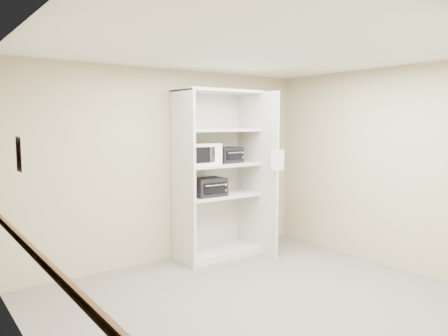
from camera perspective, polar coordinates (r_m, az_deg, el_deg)
floor at (r=4.96m, az=5.07°, el=-17.27°), size 4.50×4.00×0.01m
ceiling at (r=4.62m, az=5.38°, el=15.22°), size 4.50×4.00×0.01m
wall_back at (r=6.23m, az=-7.04°, el=0.32°), size 4.50×0.02×2.70m
wall_left at (r=3.55m, az=-23.21°, el=-4.26°), size 0.02×4.00×2.70m
wall_right at (r=6.31m, az=20.72°, el=0.06°), size 0.02×4.00×2.70m
shelving_unit at (r=6.36m, az=-0.46°, el=-1.51°), size 1.24×0.92×2.42m
microwave at (r=6.12m, az=-3.14°, el=1.85°), size 0.52×0.41×0.30m
toaster_oven_upper at (r=6.42m, az=0.47°, el=1.72°), size 0.42×0.34×0.23m
toaster_oven_lower at (r=6.19m, az=-2.11°, el=-2.49°), size 0.46×0.35×0.26m
paper_sign at (r=6.19m, az=7.03°, el=1.01°), size 0.23×0.02×0.29m
chair_rail at (r=3.66m, az=-22.58°, el=-11.19°), size 0.04×3.98×0.08m
wall_poster at (r=4.11m, az=-25.17°, el=1.65°), size 0.01×0.22×0.31m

